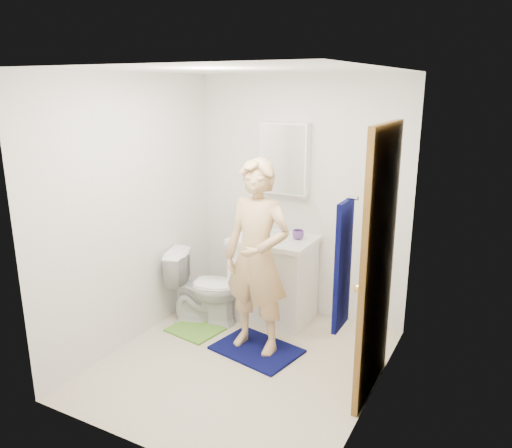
{
  "coord_description": "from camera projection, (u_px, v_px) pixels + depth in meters",
  "views": [
    {
      "loc": [
        1.89,
        -3.29,
        2.29
      ],
      "look_at": [
        0.0,
        0.25,
        1.17
      ],
      "focal_mm": 35.0,
      "sensor_mm": 36.0,
      "label": 1
    }
  ],
  "objects": [
    {
      "name": "floor",
      "position": [
        242.0,
        364.0,
        4.27
      ],
      "size": [
        2.2,
        2.4,
        0.02
      ],
      "primitive_type": "cube",
      "color": "beige",
      "rests_on": "ground"
    },
    {
      "name": "ceiling",
      "position": [
        239.0,
        68.0,
        3.62
      ],
      "size": [
        2.2,
        2.4,
        0.02
      ],
      "primitive_type": "cube",
      "color": "white",
      "rests_on": "ground"
    },
    {
      "name": "wall_back",
      "position": [
        301.0,
        198.0,
        4.97
      ],
      "size": [
        2.2,
        0.02,
        2.4
      ],
      "primitive_type": "cube",
      "color": "silver",
      "rests_on": "ground"
    },
    {
      "name": "wall_front",
      "position": [
        138.0,
        279.0,
        2.92
      ],
      "size": [
        2.2,
        0.02,
        2.4
      ],
      "primitive_type": "cube",
      "color": "silver",
      "rests_on": "ground"
    },
    {
      "name": "wall_left",
      "position": [
        133.0,
        212.0,
        4.45
      ],
      "size": [
        0.02,
        2.4,
        2.4
      ],
      "primitive_type": "cube",
      "color": "silver",
      "rests_on": "ground"
    },
    {
      "name": "wall_right",
      "position": [
        380.0,
        249.0,
        3.44
      ],
      "size": [
        0.02,
        2.4,
        2.4
      ],
      "primitive_type": "cube",
      "color": "silver",
      "rests_on": "ground"
    },
    {
      "name": "vanity_cabinet",
      "position": [
        274.0,
        280.0,
        5.01
      ],
      "size": [
        0.75,
        0.55,
        0.8
      ],
      "primitive_type": "cube",
      "color": "white",
      "rests_on": "floor"
    },
    {
      "name": "countertop",
      "position": [
        274.0,
        240.0,
        4.89
      ],
      "size": [
        0.79,
        0.59,
        0.05
      ],
      "primitive_type": "cube",
      "color": "white",
      "rests_on": "vanity_cabinet"
    },
    {
      "name": "sink_basin",
      "position": [
        274.0,
        239.0,
        4.89
      ],
      "size": [
        0.4,
        0.4,
        0.03
      ],
      "primitive_type": "cylinder",
      "color": "white",
      "rests_on": "countertop"
    },
    {
      "name": "faucet",
      "position": [
        282.0,
        227.0,
        5.02
      ],
      "size": [
        0.03,
        0.03,
        0.12
      ],
      "primitive_type": "cylinder",
      "color": "silver",
      "rests_on": "countertop"
    },
    {
      "name": "medicine_cabinet",
      "position": [
        285.0,
        158.0,
        4.87
      ],
      "size": [
        0.5,
        0.12,
        0.7
      ],
      "primitive_type": "cube",
      "color": "white",
      "rests_on": "wall_back"
    },
    {
      "name": "mirror_panel",
      "position": [
        282.0,
        159.0,
        4.82
      ],
      "size": [
        0.46,
        0.01,
        0.66
      ],
      "primitive_type": "cube",
      "color": "white",
      "rests_on": "wall_back"
    },
    {
      "name": "door",
      "position": [
        378.0,
        265.0,
        3.64
      ],
      "size": [
        0.05,
        0.8,
        2.05
      ],
      "primitive_type": "cube",
      "color": "olive",
      "rests_on": "ground"
    },
    {
      "name": "door_knob",
      "position": [
        359.0,
        289.0,
        3.4
      ],
      "size": [
        0.07,
        0.07,
        0.07
      ],
      "primitive_type": "sphere",
      "color": "gold",
      "rests_on": "door"
    },
    {
      "name": "towel",
      "position": [
        343.0,
        266.0,
        2.98
      ],
      "size": [
        0.03,
        0.24,
        0.8
      ],
      "primitive_type": "cube",
      "color": "#070A41",
      "rests_on": "wall_right"
    },
    {
      "name": "towel_hook",
      "position": [
        353.0,
        198.0,
        2.85
      ],
      "size": [
        0.06,
        0.02,
        0.02
      ],
      "primitive_type": "cylinder",
      "rotation": [
        0.0,
        1.57,
        0.0
      ],
      "color": "silver",
      "rests_on": "wall_right"
    },
    {
      "name": "toilet",
      "position": [
        205.0,
        287.0,
        4.93
      ],
      "size": [
        0.81,
        0.61,
        0.73
      ],
      "primitive_type": "imported",
      "rotation": [
        0.0,
        0.0,
        1.87
      ],
      "color": "white",
      "rests_on": "floor"
    },
    {
      "name": "bath_mat",
      "position": [
        257.0,
        349.0,
        4.46
      ],
      "size": [
        0.82,
        0.65,
        0.02
      ],
      "primitive_type": "cube",
      "rotation": [
        0.0,
        0.0,
        -0.2
      ],
      "color": "#070A41",
      "rests_on": "floor"
    },
    {
      "name": "green_rug",
      "position": [
        195.0,
        330.0,
        4.82
      ],
      "size": [
        0.53,
        0.47,
        0.02
      ],
      "primitive_type": "cube",
      "rotation": [
        0.0,
        0.0,
        -0.16
      ],
      "color": "#63A236",
      "rests_on": "floor"
    },
    {
      "name": "soap_dispenser",
      "position": [
        260.0,
        226.0,
        4.9
      ],
      "size": [
        0.11,
        0.11,
        0.21
      ],
      "primitive_type": "imported",
      "rotation": [
        0.0,
        0.0,
        0.14
      ],
      "color": "#CC5F74",
      "rests_on": "countertop"
    },
    {
      "name": "toothbrush_cup",
      "position": [
        298.0,
        235.0,
        4.82
      ],
      "size": [
        0.14,
        0.14,
        0.09
      ],
      "primitive_type": "imported",
      "rotation": [
        0.0,
        0.0,
        0.32
      ],
      "color": "#6A4497",
      "rests_on": "countertop"
    },
    {
      "name": "man",
      "position": [
        257.0,
        258.0,
        4.26
      ],
      "size": [
        0.64,
        0.44,
        1.7
      ],
      "primitive_type": "imported",
      "rotation": [
        0.0,
        0.0,
        -0.06
      ],
      "color": "tan",
      "rests_on": "bath_mat"
    }
  ]
}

